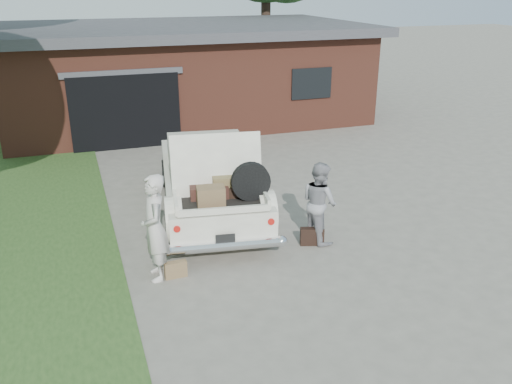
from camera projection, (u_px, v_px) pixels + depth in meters
name	position (u px, v px, depth m)	size (l,w,h in m)	color
ground	(267.00, 260.00, 9.84)	(90.00, 90.00, 0.00)	gray
house	(183.00, 71.00, 19.61)	(12.80, 7.80, 3.30)	brown
sedan	(210.00, 179.00, 11.63)	(2.73, 5.39, 2.12)	white
woman_left	(155.00, 228.00, 8.93)	(0.67, 0.44, 1.84)	beige
woman_right	(319.00, 202.00, 10.30)	(0.77, 0.60, 1.59)	#949297
suitcase_left	(176.00, 270.00, 9.21)	(0.38, 0.12, 0.29)	olive
suitcase_right	(312.00, 236.00, 10.33)	(0.45, 0.14, 0.35)	black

